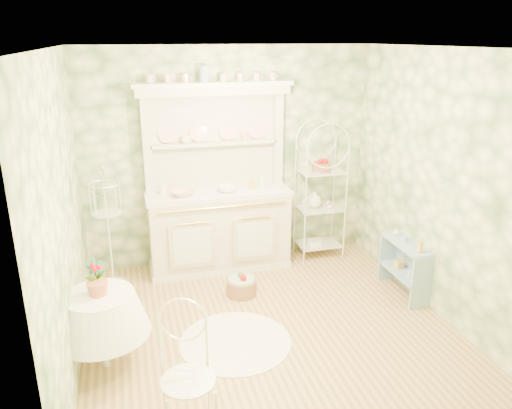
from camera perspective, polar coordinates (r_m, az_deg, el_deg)
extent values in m
plane|color=tan|center=(5.18, 1.49, -13.88)|extent=(3.60, 3.60, 0.00)
plane|color=white|center=(4.37, 1.80, 17.49)|extent=(3.60, 3.60, 0.00)
plane|color=#EAEAC1|center=(4.45, -21.15, -1.50)|extent=(3.60, 3.60, 0.00)
plane|color=#EAEAC1|center=(5.38, 20.32, 1.98)|extent=(3.60, 3.60, 0.00)
plane|color=#EAEAC1|center=(6.28, -3.12, 5.41)|extent=(3.60, 3.60, 0.00)
plane|color=#EAEAC1|center=(3.06, 11.51, -9.86)|extent=(3.60, 3.60, 0.00)
cube|color=silver|center=(6.03, -4.38, 2.80)|extent=(1.87, 0.61, 2.29)
cube|color=white|center=(6.52, 7.34, 1.11)|extent=(0.52, 0.37, 1.67)
cube|color=#86AAC5|center=(5.90, 16.61, -6.92)|extent=(0.29, 0.75, 0.64)
cylinder|color=white|center=(4.68, -17.14, -13.65)|extent=(0.86, 0.86, 0.71)
cube|color=white|center=(3.79, -7.80, -18.77)|extent=(0.57, 0.57, 0.99)
cube|color=white|center=(5.88, -16.56, -2.26)|extent=(0.40, 0.40, 1.53)
cylinder|color=#9A6948|center=(5.73, -1.66, -9.40)|extent=(0.32, 0.32, 0.19)
cylinder|color=white|center=(4.97, -2.38, -15.39)|extent=(1.42, 1.42, 0.01)
imported|color=white|center=(5.93, -8.41, 1.09)|extent=(0.28, 0.28, 0.07)
imported|color=white|center=(6.02, -3.30, 1.53)|extent=(0.25, 0.25, 0.07)
imported|color=white|center=(6.02, -7.98, 7.21)|extent=(0.13, 0.13, 0.09)
imported|color=white|center=(6.15, -1.31, 7.63)|extent=(0.09, 0.09, 0.09)
imported|color=#3F7238|center=(4.48, -17.80, -7.96)|extent=(0.19, 0.16, 0.30)
imported|color=gold|center=(5.56, 18.25, -4.58)|extent=(0.09, 0.09, 0.17)
imported|color=#8AA9C6|center=(5.79, 16.71, -3.80)|extent=(0.05, 0.05, 0.10)
imported|color=silver|center=(5.96, 15.73, -3.13)|extent=(0.09, 0.09, 0.09)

